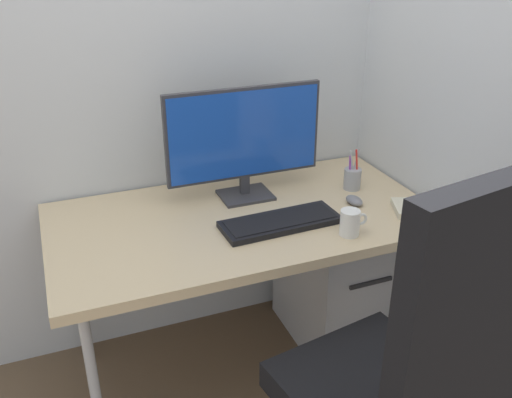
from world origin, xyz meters
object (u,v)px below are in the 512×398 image
(filing_cabinet, at_px, (336,275))
(mouse, at_px, (354,200))
(office_chair, at_px, (411,374))
(pen_holder, at_px, (352,178))
(keyboard, at_px, (280,222))
(notebook, at_px, (409,208))
(monitor, at_px, (244,138))
(coffee_mug, at_px, (350,223))

(filing_cabinet, distance_m, mouse, 0.46)
(office_chair, height_order, pen_holder, office_chair)
(pen_holder, bearing_deg, office_chair, -110.21)
(keyboard, xyz_separation_m, notebook, (0.51, -0.08, -0.00))
(notebook, bearing_deg, filing_cabinet, 139.63)
(pen_holder, bearing_deg, mouse, -116.80)
(keyboard, xyz_separation_m, pen_holder, (0.41, 0.19, 0.04))
(mouse, distance_m, pen_holder, 0.15)
(pen_holder, height_order, notebook, pen_holder)
(filing_cabinet, bearing_deg, office_chair, -107.69)
(mouse, bearing_deg, keyboard, -175.01)
(mouse, relative_size, notebook, 0.59)
(monitor, distance_m, keyboard, 0.37)
(keyboard, distance_m, mouse, 0.35)
(filing_cabinet, bearing_deg, monitor, 166.25)
(keyboard, relative_size, mouse, 5.14)
(monitor, xyz_separation_m, notebook, (0.54, -0.37, -0.24))
(mouse, bearing_deg, office_chair, -112.69)
(notebook, distance_m, coffee_mug, 0.32)
(keyboard, bearing_deg, notebook, -8.85)
(office_chair, relative_size, pen_holder, 7.16)
(office_chair, xyz_separation_m, coffee_mug, (0.12, 0.56, 0.17))
(office_chair, relative_size, keyboard, 2.80)
(filing_cabinet, relative_size, coffee_mug, 6.07)
(office_chair, xyz_separation_m, keyboard, (-0.08, 0.72, 0.14))
(pen_holder, height_order, coffee_mug, pen_holder)
(pen_holder, relative_size, coffee_mug, 1.66)
(monitor, relative_size, pen_holder, 3.60)
(monitor, height_order, mouse, monitor)
(notebook, height_order, coffee_mug, coffee_mug)
(notebook, relative_size, coffee_mug, 1.40)
(coffee_mug, bearing_deg, filing_cabinet, 64.23)
(notebook, bearing_deg, monitor, 168.02)
(keyboard, height_order, coffee_mug, coffee_mug)
(office_chair, height_order, notebook, office_chair)
(office_chair, relative_size, filing_cabinet, 1.96)
(notebook, bearing_deg, office_chair, -101.75)
(office_chair, bearing_deg, monitor, 96.35)
(pen_holder, bearing_deg, monitor, 167.13)
(filing_cabinet, xyz_separation_m, notebook, (0.14, -0.27, 0.44))
(keyboard, bearing_deg, monitor, 96.53)
(monitor, height_order, coffee_mug, monitor)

